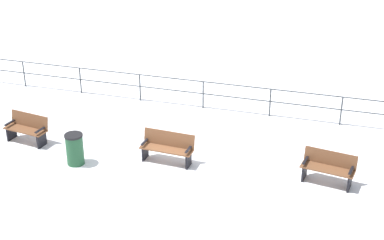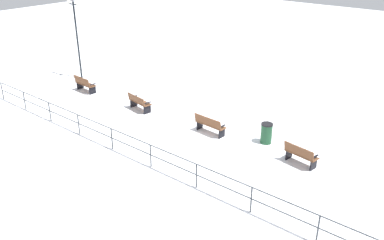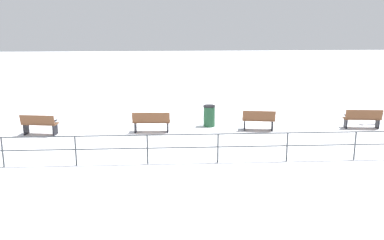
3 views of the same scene
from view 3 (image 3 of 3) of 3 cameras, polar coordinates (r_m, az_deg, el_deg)
ground_plane at (r=18.20m, az=-5.37°, el=-1.62°), size 80.00×80.00×0.00m
bench_nearest at (r=20.00m, az=21.68°, el=0.22°), size 0.64×1.60×0.87m
bench_second at (r=18.50m, az=8.82°, el=0.02°), size 0.73×1.44×0.90m
bench_third at (r=18.05m, az=-5.42°, el=-0.20°), size 0.59×1.59×0.90m
bench_fourth at (r=18.66m, az=-19.58°, el=-0.52°), size 0.76×1.51×0.88m
waterfront_railing at (r=14.23m, az=-5.95°, el=-3.16°), size 0.05×23.46×1.02m
trash_bin at (r=18.97m, az=2.29°, el=0.55°), size 0.53×0.53×0.94m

